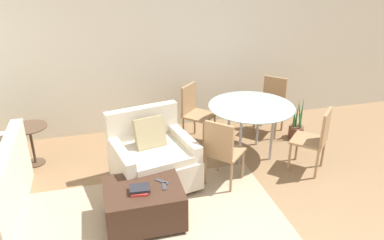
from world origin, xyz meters
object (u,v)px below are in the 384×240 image
(dining_chair_near_right, at_px, (316,136))
(tv_remote_secondary, at_px, (162,181))
(potted_plant_small, at_px, (296,128))
(side_table, at_px, (31,138))
(dining_table, at_px, (251,111))
(dining_chair_far_left, at_px, (194,109))
(dining_chair_near_left, at_px, (222,149))
(book_stack, at_px, (140,190))
(dining_chair_far_right, at_px, (272,101))
(armchair, at_px, (153,159))
(ottoman, at_px, (144,203))
(tv_remote_primary, at_px, (164,186))

(dining_chair_near_right, bearing_deg, tv_remote_secondary, -168.98)
(dining_chair_near_right, xyz_separation_m, potted_plant_small, (0.29, 0.95, -0.34))
(side_table, distance_m, potted_plant_small, 3.97)
(tv_remote_secondary, xyz_separation_m, dining_table, (1.49, 1.07, 0.24))
(dining_chair_far_left, relative_size, potted_plant_small, 1.28)
(side_table, height_order, dining_chair_near_left, dining_chair_near_left)
(book_stack, distance_m, dining_chair_far_right, 3.03)
(armchair, height_order, dining_table, armchair)
(dining_table, xyz_separation_m, dining_chair_far_right, (0.65, 0.65, -0.17))
(book_stack, xyz_separation_m, dining_chair_near_left, (1.09, 0.54, 0.04))
(dining_chair_far_right, xyz_separation_m, potted_plant_small, (0.29, -0.36, -0.34))
(book_stack, height_order, dining_chair_near_right, dining_chair_near_right)
(armchair, bearing_deg, book_stack, -108.57)
(book_stack, bearing_deg, tv_remote_secondary, 25.51)
(ottoman, xyz_separation_m, dining_chair_far_right, (2.36, 1.78, 0.28))
(dining_table, bearing_deg, dining_chair_near_right, -45.00)
(ottoman, height_order, dining_chair_far_left, dining_chair_far_left)
(dining_table, xyz_separation_m, potted_plant_small, (0.94, 0.29, -0.51))
(ottoman, bearing_deg, dining_chair_far_right, 36.99)
(dining_chair_near_right, distance_m, dining_chair_far_left, 1.85)
(dining_chair_near_right, relative_size, potted_plant_small, 1.28)
(book_stack, bearing_deg, armchair, 71.43)
(ottoman, distance_m, dining_chair_near_left, 1.18)
(armchair, distance_m, dining_table, 1.57)
(dining_chair_near_right, bearing_deg, side_table, 162.42)
(dining_chair_far_left, height_order, potted_plant_small, dining_chair_far_left)
(tv_remote_secondary, distance_m, dining_chair_near_right, 2.18)
(tv_remote_secondary, relative_size, dining_chair_far_left, 0.16)
(book_stack, distance_m, dining_chair_near_left, 1.22)
(ottoman, bearing_deg, potted_plant_small, 28.13)
(tv_remote_secondary, bearing_deg, armchair, 89.56)
(dining_chair_near_left, bearing_deg, dining_chair_far_right, 45.00)
(tv_remote_primary, relative_size, dining_table, 0.12)
(armchair, relative_size, potted_plant_small, 1.57)
(potted_plant_small, bearing_deg, dining_chair_near_left, -149.34)
(potted_plant_small, bearing_deg, tv_remote_secondary, -150.70)
(dining_chair_near_left, bearing_deg, dining_chair_far_left, 90.00)
(side_table, distance_m, dining_chair_near_left, 2.64)
(dining_table, distance_m, dining_chair_far_right, 0.94)
(armchair, xyz_separation_m, dining_table, (1.48, 0.40, 0.33))
(dining_table, distance_m, potted_plant_small, 1.11)
(dining_chair_near_right, bearing_deg, tv_remote_primary, -166.45)
(dining_chair_near_left, height_order, dining_chair_far_right, same)
(tv_remote_secondary, relative_size, side_table, 0.25)
(book_stack, xyz_separation_m, potted_plant_small, (2.69, 1.49, -0.30))
(book_stack, bearing_deg, ottoman, 59.81)
(ottoman, distance_m, side_table, 2.10)
(side_table, relative_size, dining_table, 0.48)
(tv_remote_primary, distance_m, dining_chair_near_right, 2.20)
(dining_chair_far_left, bearing_deg, dining_chair_near_right, -45.00)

